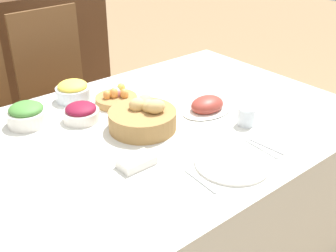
% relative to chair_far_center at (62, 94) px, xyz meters
% --- Properties ---
extents(ground_plane, '(12.00, 12.00, 0.00)m').
position_rel_chair_far_center_xyz_m(ground_plane, '(-0.00, -0.93, -0.54)').
color(ground_plane, '#937551').
extents(dining_table, '(1.69, 1.18, 0.73)m').
position_rel_chair_far_center_xyz_m(dining_table, '(-0.00, -0.93, -0.18)').
color(dining_table, silver).
rests_on(dining_table, ground).
extents(chair_far_center, '(0.44, 0.44, 1.02)m').
position_rel_chair_far_center_xyz_m(chair_far_center, '(0.00, 0.00, 0.00)').
color(chair_far_center, brown).
rests_on(chair_far_center, ground).
extents(sideboard, '(1.35, 0.44, 0.98)m').
position_rel_chair_far_center_xyz_m(sideboard, '(0.03, 0.82, -0.05)').
color(sideboard, '#4C2D19').
rests_on(sideboard, ground).
extents(bread_basket, '(0.28, 0.28, 0.13)m').
position_rel_chair_far_center_xyz_m(bread_basket, '(-0.08, -0.91, 0.23)').
color(bread_basket, '#9E7542').
rests_on(bread_basket, dining_table).
extents(egg_basket, '(0.19, 0.19, 0.08)m').
position_rel_chair_far_center_xyz_m(egg_basket, '(-0.03, -0.64, 0.21)').
color(egg_basket, '#9E7542').
rests_on(egg_basket, dining_table).
extents(ham_platter, '(0.25, 0.17, 0.07)m').
position_rel_chair_far_center_xyz_m(ham_platter, '(0.24, -0.96, 0.21)').
color(ham_platter, silver).
rests_on(ham_platter, dining_table).
extents(pineapple_bowl, '(0.16, 0.16, 0.10)m').
position_rel_chair_far_center_xyz_m(pineapple_bowl, '(-0.16, -0.48, 0.23)').
color(pineapple_bowl, silver).
rests_on(pineapple_bowl, dining_table).
extents(beet_salad_bowl, '(0.15, 0.15, 0.08)m').
position_rel_chair_far_center_xyz_m(beet_salad_bowl, '(-0.23, -0.68, 0.22)').
color(beet_salad_bowl, silver).
rests_on(beet_salad_bowl, dining_table).
extents(green_salad_bowl, '(0.16, 0.16, 0.10)m').
position_rel_chair_far_center_xyz_m(green_salad_bowl, '(-0.43, -0.57, 0.23)').
color(green_salad_bowl, silver).
rests_on(green_salad_bowl, dining_table).
extents(dinner_plate, '(0.27, 0.27, 0.01)m').
position_rel_chair_far_center_xyz_m(dinner_plate, '(0.00, -1.33, 0.19)').
color(dinner_plate, silver).
rests_on(dinner_plate, dining_table).
extents(fork, '(0.02, 0.16, 0.00)m').
position_rel_chair_far_center_xyz_m(fork, '(-0.15, -1.33, 0.18)').
color(fork, '#B7B7BC').
rests_on(fork, dining_table).
extents(knife, '(0.02, 0.16, 0.00)m').
position_rel_chair_far_center_xyz_m(knife, '(0.16, -1.33, 0.18)').
color(knife, '#B7B7BC').
rests_on(knife, dining_table).
extents(spoon, '(0.02, 0.16, 0.00)m').
position_rel_chair_far_center_xyz_m(spoon, '(0.19, -1.33, 0.18)').
color(spoon, '#B7B7BC').
rests_on(spoon, dining_table).
extents(drinking_cup, '(0.07, 0.07, 0.08)m').
position_rel_chair_far_center_xyz_m(drinking_cup, '(0.27, -1.16, 0.22)').
color(drinking_cup, silver).
rests_on(drinking_cup, dining_table).
extents(butter_dish, '(0.13, 0.08, 0.03)m').
position_rel_chair_far_center_xyz_m(butter_dish, '(-0.26, -1.11, 0.20)').
color(butter_dish, silver).
rests_on(butter_dish, dining_table).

